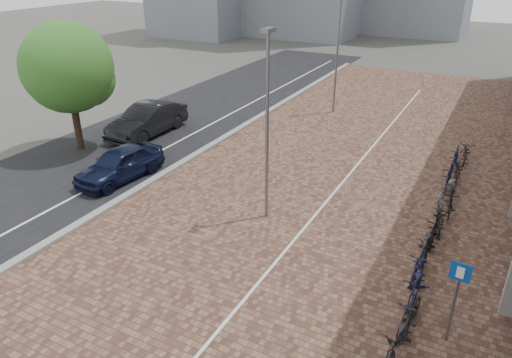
# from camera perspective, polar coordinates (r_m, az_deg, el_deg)

# --- Properties ---
(ground) EXTENTS (140.00, 140.00, 0.00)m
(ground) POSITION_cam_1_polar(r_m,az_deg,el_deg) (14.36, -11.59, -13.89)
(ground) COLOR #474442
(ground) RESTS_ON ground
(plaza_brick) EXTENTS (14.50, 42.00, 0.04)m
(plaza_brick) POSITION_cam_1_polar(r_m,az_deg,el_deg) (22.87, 11.53, 1.77)
(plaza_brick) COLOR brown
(plaza_brick) RESTS_ON ground
(street_asphalt) EXTENTS (8.00, 50.00, 0.03)m
(street_asphalt) POSITION_cam_1_polar(r_m,az_deg,el_deg) (27.68, -10.80, 6.02)
(street_asphalt) COLOR black
(street_asphalt) RESTS_ON ground
(curb) EXTENTS (0.35, 42.00, 0.14)m
(curb) POSITION_cam_1_polar(r_m,az_deg,el_deg) (25.52, -3.85, 4.90)
(curb) COLOR gray
(curb) RESTS_ON ground
(lane_line) EXTENTS (0.12, 44.00, 0.00)m
(lane_line) POSITION_cam_1_polar(r_m,az_deg,el_deg) (26.53, -7.37, 5.45)
(lane_line) COLOR white
(lane_line) RESTS_ON street_asphalt
(parking_line) EXTENTS (0.10, 30.00, 0.00)m
(parking_line) POSITION_cam_1_polar(r_m,az_deg,el_deg) (22.81, 12.02, 1.73)
(parking_line) COLOR white
(parking_line) RESTS_ON plaza_brick
(car_navy) EXTENTS (2.12, 4.34, 1.43)m
(car_navy) POSITION_cam_1_polar(r_m,az_deg,el_deg) (21.48, -15.91, 1.75)
(car_navy) COLOR black
(car_navy) RESTS_ON ground
(car_dark) EXTENTS (1.76, 5.04, 1.66)m
(car_dark) POSITION_cam_1_polar(r_m,az_deg,el_deg) (26.53, -12.81, 6.87)
(car_dark) COLOR black
(car_dark) RESTS_ON ground
(parking_sign) EXTENTS (0.50, 0.11, 2.38)m
(parking_sign) POSITION_cam_1_polar(r_m,az_deg,el_deg) (12.82, 22.76, -12.10)
(parking_sign) COLOR slate
(parking_sign) RESTS_ON ground
(lamp_near) EXTENTS (0.12, 0.12, 6.75)m
(lamp_near) POSITION_cam_1_polar(r_m,az_deg,el_deg) (16.61, 1.33, 5.69)
(lamp_near) COLOR gray
(lamp_near) RESTS_ON ground
(lamp_far) EXTENTS (0.12, 0.12, 6.75)m
(lamp_far) POSITION_cam_1_polar(r_m,az_deg,el_deg) (29.50, 9.61, 14.09)
(lamp_far) COLOR slate
(lamp_far) RESTS_ON ground
(street_tree) EXTENTS (4.29, 4.29, 6.24)m
(street_tree) POSITION_cam_1_polar(r_m,az_deg,el_deg) (24.67, -21.12, 12.03)
(street_tree) COLOR #382619
(street_tree) RESTS_ON ground
(bike_row) EXTENTS (1.12, 15.82, 1.05)m
(bike_row) POSITION_cam_1_polar(r_m,az_deg,el_deg) (18.30, 21.14, -3.99)
(bike_row) COLOR black
(bike_row) RESTS_ON ground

